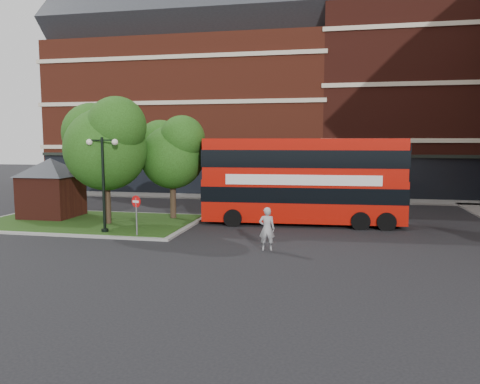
% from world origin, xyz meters
% --- Properties ---
extents(ground, '(120.00, 120.00, 0.00)m').
position_xyz_m(ground, '(0.00, 0.00, 0.00)').
color(ground, black).
rests_on(ground, ground).
extents(pavement_far, '(44.00, 3.00, 0.12)m').
position_xyz_m(pavement_far, '(0.00, 16.50, 0.06)').
color(pavement_far, slate).
rests_on(pavement_far, ground).
extents(terrace_far_left, '(26.00, 12.00, 14.00)m').
position_xyz_m(terrace_far_left, '(-8.00, 24.00, 7.00)').
color(terrace_far_left, maroon).
rests_on(terrace_far_left, ground).
extents(terrace_far_right, '(18.00, 12.00, 16.00)m').
position_xyz_m(terrace_far_right, '(14.00, 24.00, 8.00)').
color(terrace_far_right, '#471911').
rests_on(terrace_far_right, ground).
extents(traffic_island, '(12.60, 7.60, 0.15)m').
position_xyz_m(traffic_island, '(-8.00, 3.00, 0.07)').
color(traffic_island, gray).
rests_on(traffic_island, ground).
extents(kiosk, '(6.51, 6.51, 3.60)m').
position_xyz_m(kiosk, '(-11.00, 4.00, 2.32)').
color(kiosk, '#471911').
rests_on(kiosk, traffic_island).
extents(tree_island_west, '(5.40, 4.71, 7.21)m').
position_xyz_m(tree_island_west, '(-6.60, 2.58, 4.79)').
color(tree_island_west, '#2D2116').
rests_on(tree_island_west, ground).
extents(tree_island_east, '(4.46, 3.90, 6.29)m').
position_xyz_m(tree_island_east, '(-3.58, 5.06, 4.24)').
color(tree_island_east, '#2D2116').
rests_on(tree_island_east, ground).
extents(lamp_island, '(1.72, 0.36, 5.00)m').
position_xyz_m(lamp_island, '(-5.50, 0.20, 2.83)').
color(lamp_island, black).
rests_on(lamp_island, ground).
extents(lamp_far_left, '(1.72, 0.36, 5.00)m').
position_xyz_m(lamp_far_left, '(2.00, 14.50, 2.83)').
color(lamp_far_left, black).
rests_on(lamp_far_left, ground).
extents(lamp_far_right, '(1.72, 0.36, 5.00)m').
position_xyz_m(lamp_far_right, '(10.00, 14.50, 2.83)').
color(lamp_far_right, black).
rests_on(lamp_far_right, ground).
extents(bus, '(11.47, 3.25, 4.33)m').
position_xyz_m(bus, '(4.25, 5.26, 2.84)').
color(bus, '#AB1006').
rests_on(bus, ground).
extents(woman, '(0.74, 0.52, 1.93)m').
position_xyz_m(woman, '(3.20, -1.56, 0.97)').
color(woman, '#939396').
rests_on(woman, ground).
extents(car_silver, '(3.60, 1.47, 1.23)m').
position_xyz_m(car_silver, '(0.20, 14.50, 0.61)').
color(car_silver, '#B8BAC0').
rests_on(car_silver, ground).
extents(car_white, '(4.14, 1.61, 1.34)m').
position_xyz_m(car_white, '(7.76, 14.50, 0.67)').
color(car_white, silver).
rests_on(car_white, ground).
extents(no_entry_sign, '(0.56, 0.28, 2.14)m').
position_xyz_m(no_entry_sign, '(-3.50, -0.32, 1.53)').
color(no_entry_sign, slate).
rests_on(no_entry_sign, ground).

